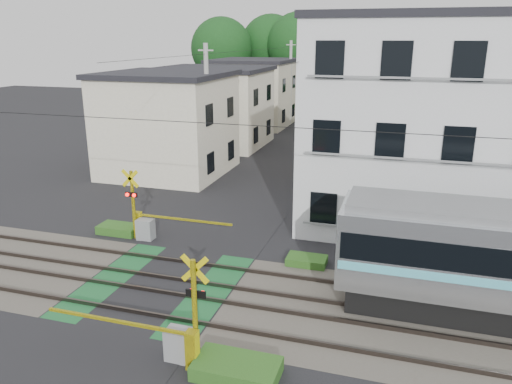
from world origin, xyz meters
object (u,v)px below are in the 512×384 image
(crossing_signal_far, at_px, (144,223))
(pedestrian, at_px, (316,118))
(apartment_block, at_px, (423,122))
(crossing_signal_near, at_px, (181,338))

(crossing_signal_far, relative_size, pedestrian, 3.02)
(crossing_signal_far, bearing_deg, apartment_block, 27.78)
(crossing_signal_near, distance_m, pedestrian, 37.52)
(crossing_signal_far, distance_m, apartment_block, 13.14)
(crossing_signal_near, relative_size, apartment_block, 0.46)
(apartment_block, bearing_deg, pedestrian, 110.83)
(crossing_signal_far, height_order, apartment_block, apartment_block)
(pedestrian, bearing_deg, crossing_signal_near, 100.21)
(crossing_signal_near, height_order, crossing_signal_far, same)
(pedestrian, bearing_deg, apartment_block, 115.99)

